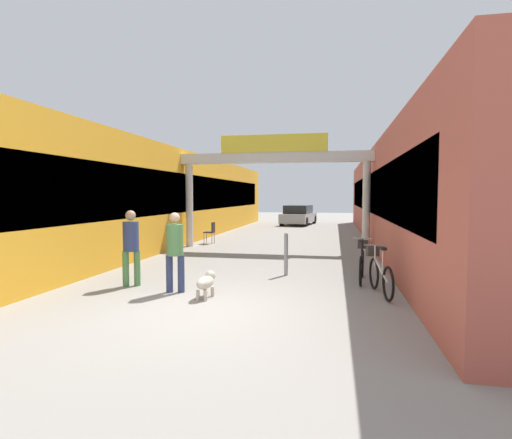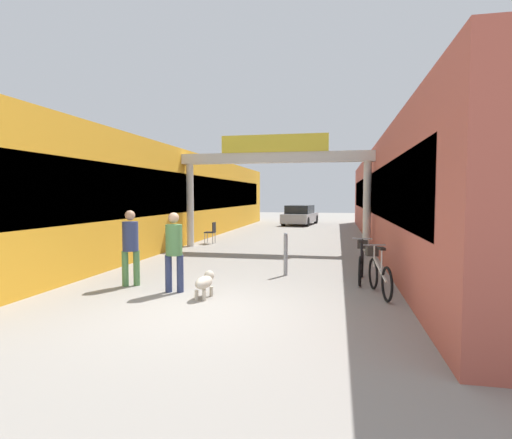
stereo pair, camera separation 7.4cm
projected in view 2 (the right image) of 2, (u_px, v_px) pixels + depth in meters
The scene contains 12 objects.
ground_plane at pixel (200, 311), 6.90m from camera, with size 80.00×80.00×0.00m, color gray.
storefront_left at pixel (175, 197), 18.56m from camera, with size 3.00×26.00×3.81m.
storefront_right at pixel (406, 198), 16.52m from camera, with size 3.00×26.00×3.81m.
arcade_sign_gateway at pixel (275, 168), 14.84m from camera, with size 7.40×0.47×4.23m.
pedestrian_with_dog at pixel (174, 247), 8.19m from camera, with size 0.40×0.40×1.65m.
pedestrian_companion at pixel (130, 243), 8.77m from camera, with size 0.46×0.46×1.67m.
dog_on_leash at pixel (205, 282), 7.79m from camera, with size 0.31×0.68×0.49m.
bicycle_silver_nearest at pixel (378, 272), 8.09m from camera, with size 0.46×1.68×0.98m.
bicycle_black_second at pixel (361, 262), 9.34m from camera, with size 0.46×1.69×0.98m.
bollard_post_metal at pixel (286, 254), 9.94m from camera, with size 0.10×0.10×1.07m.
cafe_chair_black_nearer at pixel (212, 231), 16.50m from camera, with size 0.40×0.40×0.89m.
parked_car_silver at pixel (300, 215), 27.12m from camera, with size 2.28×4.20×1.33m.
Camera 2 is at (2.30, -6.46, 2.00)m, focal length 28.00 mm.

